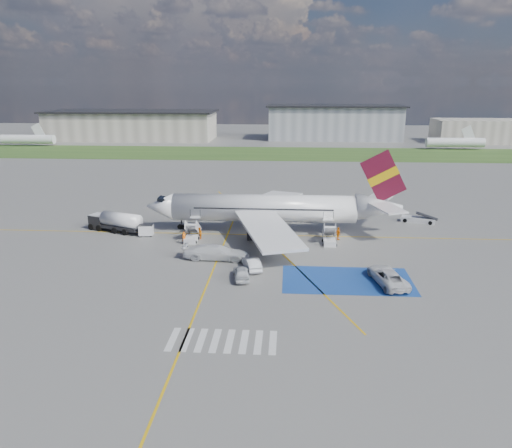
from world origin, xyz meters
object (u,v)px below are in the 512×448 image
(belt_loader, at_px, (418,220))
(van_white_b, at_px, (216,250))
(gpu_cart, at_px, (146,231))
(van_white_a, at_px, (388,274))
(airliner, at_px, (274,208))
(car_silver_b, at_px, (252,263))
(car_silver_a, at_px, (241,273))
(fuel_tanker, at_px, (116,223))

(belt_loader, relative_size, van_white_b, 0.91)
(gpu_cart, distance_m, van_white_a, 33.95)
(airliner, relative_size, car_silver_b, 8.57)
(airliner, bearing_deg, car_silver_b, -97.78)
(airliner, bearing_deg, car_silver_a, -99.28)
(van_white_a, bearing_deg, car_silver_a, -11.53)
(fuel_tanker, height_order, van_white_a, fuel_tanker)
(fuel_tanker, xyz_separation_m, car_silver_b, (20.64, -13.83, -0.49))
(van_white_a, bearing_deg, airliner, -66.76)
(car_silver_a, xyz_separation_m, van_white_b, (-3.66, 6.12, 0.46))
(fuel_tanker, relative_size, car_silver_b, 1.99)
(fuel_tanker, xyz_separation_m, van_white_b, (16.07, -10.72, -0.02))
(van_white_b, bearing_deg, gpu_cart, 54.41)
(fuel_tanker, relative_size, van_white_b, 1.43)
(airliner, xyz_separation_m, gpu_cart, (-17.78, -3.48, -2.65))
(car_silver_b, bearing_deg, fuel_tanker, -51.42)
(fuel_tanker, distance_m, belt_loader, 45.30)
(belt_loader, relative_size, car_silver_a, 1.31)
(car_silver_b, distance_m, van_white_b, 5.54)
(fuel_tanker, height_order, car_silver_b, fuel_tanker)
(van_white_a, bearing_deg, car_silver_b, -23.04)
(gpu_cart, bearing_deg, van_white_a, -33.76)
(airliner, xyz_separation_m, car_silver_a, (-3.01, -18.39, -2.68))
(car_silver_a, bearing_deg, van_white_b, -68.29)
(airliner, bearing_deg, fuel_tanker, -176.08)
(car_silver_a, distance_m, van_white_b, 7.14)
(gpu_cart, distance_m, car_silver_a, 20.99)
(belt_loader, bearing_deg, van_white_a, -91.87)
(fuel_tanker, bearing_deg, car_silver_a, -18.95)
(gpu_cart, height_order, belt_loader, gpu_cart)
(belt_loader, xyz_separation_m, car_silver_b, (-24.01, -21.47, 0.31))
(belt_loader, xyz_separation_m, van_white_b, (-28.57, -18.36, 0.78))
(airliner, xyz_separation_m, van_white_b, (-6.67, -12.27, -2.22))
(gpu_cart, height_order, van_white_b, van_white_b)
(airliner, height_order, car_silver_a, airliner)
(gpu_cart, bearing_deg, car_silver_b, -44.76)
(gpu_cart, distance_m, van_white_b, 14.18)
(belt_loader, bearing_deg, van_white_b, -128.55)
(airliner, distance_m, van_white_a, 22.53)
(van_white_b, bearing_deg, belt_loader, -54.51)
(airliner, relative_size, gpu_cart, 17.41)
(belt_loader, relative_size, car_silver_b, 1.27)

